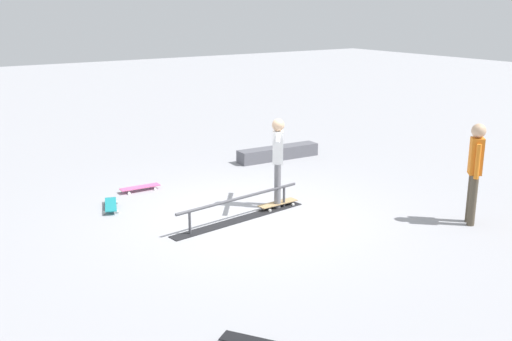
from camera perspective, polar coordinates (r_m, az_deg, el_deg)
ground_plane at (r=10.49m, az=-0.57°, el=-4.31°), size 60.00×60.00×0.00m
grind_rail at (r=10.21m, az=-1.56°, el=-3.80°), size 2.76×0.56×0.42m
skate_ledge at (r=14.25m, az=2.14°, el=1.70°), size 2.10×0.50×0.30m
skater_main at (r=10.67m, az=2.12°, el=1.37°), size 0.84×1.11×1.64m
skateboard_main at (r=10.87m, az=2.10°, el=-3.17°), size 0.81×0.30×0.09m
bystander_orange_shirt at (r=10.45m, az=20.29°, el=0.22°), size 0.32×0.34×1.72m
loose_skateboard_pink at (r=12.03m, az=-11.08°, el=-1.60°), size 0.81×0.28×0.09m
loose_skateboard_teal at (r=11.11m, az=-13.78°, el=-3.21°), size 0.46×0.82×0.09m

